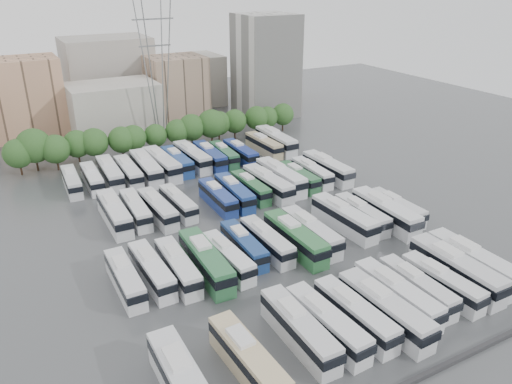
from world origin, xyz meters
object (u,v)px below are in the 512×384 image
bus_r1_s13 (396,208)px  bus_r2_s3 (158,208)px  bus_r2_s11 (299,177)px  bus_r2_s9 (268,184)px  bus_r0_s5 (327,323)px  bus_r0_s7 (384,309)px  bus_r3_s4 (146,167)px  bus_r1_s1 (152,270)px  bus_r2_s6 (218,197)px  bus_r1_s7 (295,238)px  bus_r3_s5 (162,164)px  bus_r3_s6 (177,161)px  bus_r3_s0 (72,181)px  bus_r0_s4 (299,329)px  bus_r0_s11 (456,269)px  bus_r2_s7 (234,192)px  bus_r1_s0 (125,278)px  bus_r3_s8 (210,156)px  bus_r1_s10 (344,217)px  bus_r2_s12 (312,172)px  bus_r1_s8 (311,232)px  bus_r3_s9 (224,154)px  bus_r2_s4 (178,203)px  bus_r0_s6 (355,314)px  bus_r0_s9 (417,287)px  bus_r2_s13 (328,168)px  bus_r1_s5 (244,245)px  bus_r1_s11 (362,214)px  bus_r2_s8 (251,187)px  apartment_tower (266,66)px  bus_r3_s1 (92,178)px  bus_r3_s13 (276,141)px  bus_r0_s2 (248,360)px  electricity_pylon (156,57)px  bus_r1_s12 (385,212)px  bus_r1_s4 (228,257)px  bus_r3_s3 (128,172)px  bus_r1_s6 (267,241)px  bus_r1_s3 (206,261)px  bus_r2_s10 (281,177)px  bus_r3_s7 (192,157)px  bus_r1_s2 (178,267)px  bus_r2_s2 (136,209)px

bus_r1_s13 → bus_r2_s3: size_ratio=0.94×
bus_r2_s11 → bus_r2_s9: bearing=-175.1°
bus_r0_s5 → bus_r1_s13: (26.42, 17.81, -0.15)m
bus_r0_s7 → bus_r3_s4: 55.02m
bus_r1_s1 → bus_r2_s11: 37.13m
bus_r2_s6 → bus_r3_s4: bearing=110.7°
bus_r0_s7 → bus_r1_s7: size_ratio=1.00×
bus_r3_s5 → bus_r3_s6: (3.24, 0.50, -0.24)m
bus_r1_s1 → bus_r3_s0: size_ratio=1.05×
bus_r0_s4 → bus_r2_s6: size_ratio=1.08×
bus_r0_s11 → bus_r3_s6: bearing=107.7°
bus_r2_s7 → bus_r3_s0: size_ratio=1.09×
bus_r2_s6 → bus_r3_s5: 18.75m
bus_r3_s4 → bus_r1_s1: bearing=-104.8°
bus_r1_s0 → bus_r3_s8: (26.49, 34.70, 0.17)m
bus_r1_s10 → bus_r2_s3: 28.76m
bus_r0_s4 → bus_r2_s12: 44.62m
bus_r1_s1 → bus_r1_s10: (29.71, -0.18, 0.19)m
bus_r1_s8 → bus_r3_s9: (3.45, 36.09, -0.21)m
bus_r0_s7 → bus_r1_s0: bearing=137.4°
bus_r0_s7 → bus_r3_s9: 55.08m
bus_r0_s5 → bus_r2_s4: bearing=92.1°
bus_r1_s10 → bus_r2_s6: (-13.34, 16.24, -0.22)m
bus_r0_s6 → bus_r3_s5: bus_r3_s5 is taller
bus_r0_s9 → bus_r3_s5: 54.58m
bus_r1_s8 → bus_r3_s4: size_ratio=0.91×
bus_r2_s4 → bus_r1_s0: bearing=-130.0°
bus_r1_s0 → bus_r2_s12: size_ratio=1.00×
bus_r2_s13 → bus_r3_s8: bearing=133.8°
bus_r1_s5 → bus_r3_s5: bearing=91.5°
bus_r0_s11 → bus_r1_s11: bus_r0_s11 is taller
bus_r1_s1 → bus_r2_s8: bearing=35.0°
apartment_tower → bus_r0_s4: size_ratio=2.12×
bus_r3_s1 → bus_r3_s13: 39.51m
bus_r2_s8 → bus_r2_s4: bearing=179.0°
bus_r0_s2 → bus_r2_s7: bearing=63.0°
electricity_pylon → bus_r1_s12: bearing=-74.0°
bus_r1_s4 → bus_r3_s3: bearing=92.2°
bus_r1_s0 → bus_r1_s6: bus_r1_s6 is taller
bus_r1_s3 → bus_r0_s9: bearing=-38.7°
bus_r0_s2 → bus_r2_s10: bearing=52.3°
bus_r3_s7 → bus_r1_s4: bearing=-107.8°
bus_r0_s7 → bus_r3_s5: size_ratio=0.95×
apartment_tower → bus_r2_s9: 54.25m
bus_r1_s1 → bus_r1_s5: bus_r1_s1 is taller
bus_r0_s2 → bus_r1_s2: 18.79m
bus_r2_s13 → bus_r3_s13: 18.48m
bus_r0_s4 → bus_r1_s7: bearing=59.2°
bus_r2_s2 → bus_r3_s3: bus_r3_s3 is taller
bus_r0_s5 → bus_r1_s8: 19.98m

